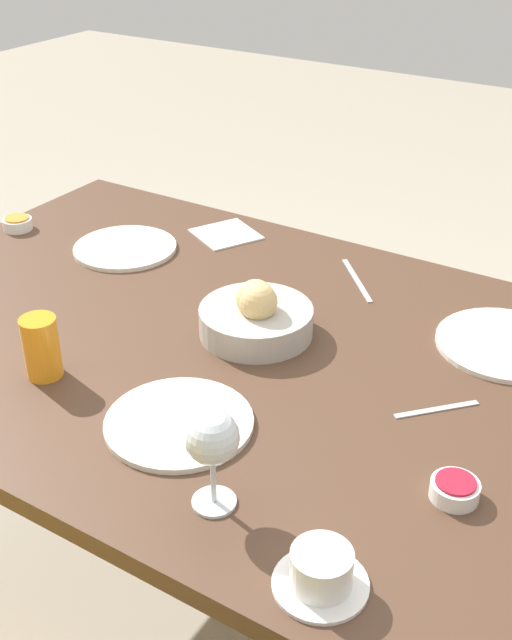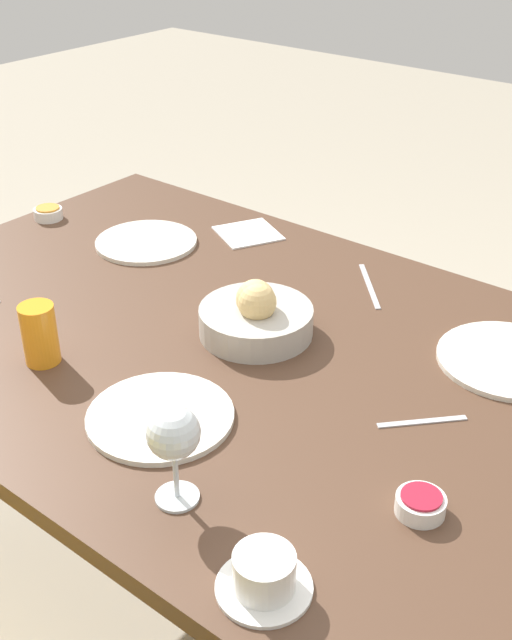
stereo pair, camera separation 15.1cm
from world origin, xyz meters
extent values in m
plane|color=#A89E89|center=(0.00, 0.00, 0.00)|extent=(10.00, 10.00, 0.00)
cube|color=#4C3323|center=(0.00, 0.00, 0.71)|extent=(1.55, 1.03, 0.03)
cube|color=#4C3323|center=(0.73, -0.46, 0.35)|extent=(0.06, 0.06, 0.69)
cylinder|color=#B2ADA3|center=(-0.04, -0.05, 0.76)|extent=(0.22, 0.22, 0.05)
sphere|color=#DBB775|center=(-0.05, -0.04, 0.80)|extent=(0.07, 0.07, 0.07)
sphere|color=#DBB775|center=(-0.04, -0.04, 0.80)|extent=(0.06, 0.06, 0.06)
sphere|color=#DBB775|center=(-0.04, -0.04, 0.80)|extent=(0.07, 0.07, 0.07)
cylinder|color=silver|center=(-0.45, -0.25, 0.73)|extent=(0.26, 0.26, 0.01)
cylinder|color=silver|center=(0.41, -0.20, 0.73)|extent=(0.24, 0.24, 0.01)
cylinder|color=silver|center=(-0.08, 0.26, 0.73)|extent=(0.24, 0.24, 0.01)
cylinder|color=orange|center=(0.20, 0.27, 0.78)|extent=(0.06, 0.06, 0.11)
cylinder|color=silver|center=(-0.23, 0.37, 0.73)|extent=(0.06, 0.06, 0.00)
cylinder|color=silver|center=(-0.23, 0.37, 0.77)|extent=(0.01, 0.01, 0.07)
sphere|color=silver|center=(-0.23, 0.37, 0.85)|extent=(0.08, 0.08, 0.08)
cylinder|color=white|center=(-0.43, 0.42, 0.73)|extent=(0.12, 0.12, 0.01)
cylinder|color=white|center=(-0.43, 0.42, 0.76)|extent=(0.08, 0.08, 0.05)
cylinder|color=white|center=(-0.51, 0.18, 0.74)|extent=(0.07, 0.07, 0.03)
cylinder|color=#A3192D|center=(-0.51, 0.18, 0.76)|extent=(0.06, 0.06, 0.00)
cylinder|color=white|center=(0.71, -0.15, 0.74)|extent=(0.07, 0.07, 0.03)
cylinder|color=#C67F28|center=(0.71, -0.15, 0.76)|extent=(0.06, 0.06, 0.00)
cube|color=#B7B7BC|center=(-0.10, -0.35, 0.73)|extent=(0.14, 0.15, 0.00)
cube|color=#B7B7BC|center=(-0.42, 0.00, 0.73)|extent=(0.11, 0.12, 0.00)
cube|color=white|center=(0.26, -0.39, 0.73)|extent=(0.18, 0.18, 0.00)
camera|label=1|loc=(-0.73, 1.06, 1.52)|focal=45.00mm
camera|label=2|loc=(-0.85, 0.97, 1.52)|focal=45.00mm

